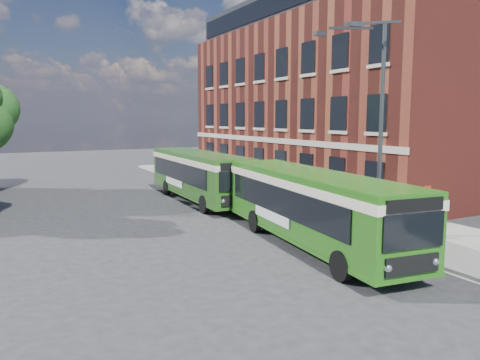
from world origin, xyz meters
TOP-DOWN VIEW (x-y plane):
  - ground at (0.00, 0.00)m, footprint 120.00×120.00m
  - pavement at (7.00, 8.00)m, footprint 6.00×48.00m
  - kerb_line at (3.95, 8.00)m, footprint 0.12×48.00m
  - brick_office at (14.00, 12.00)m, footprint 12.10×26.00m
  - street_lamp at (4.84, -2.00)m, footprint 2.96×2.38m
  - bus_stop_sign at (5.60, -4.20)m, footprint 0.35×0.08m
  - bus_front at (1.86, -1.77)m, footprint 3.78×11.91m
  - bus_rear at (1.86, 10.09)m, footprint 2.90×11.71m
  - pedestrian_a at (4.60, -3.66)m, footprint 0.67×0.59m
  - pedestrian_b at (5.37, -2.58)m, footprint 0.93×0.76m

SIDE VIEW (x-z plane):
  - ground at x=0.00m, z-range 0.00..0.00m
  - kerb_line at x=3.95m, z-range 0.00..0.01m
  - pavement at x=7.00m, z-range 0.00..0.15m
  - pedestrian_a at x=4.60m, z-range 0.15..1.69m
  - pedestrian_b at x=5.37m, z-range 0.15..1.90m
  - bus_stop_sign at x=5.60m, z-range 0.25..2.77m
  - bus_rear at x=1.86m, z-range 0.32..3.34m
  - bus_front at x=1.86m, z-range 0.32..3.34m
  - street_lamp at x=4.84m, z-range 0.29..9.29m
  - brick_office at x=14.00m, z-range -0.13..14.07m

